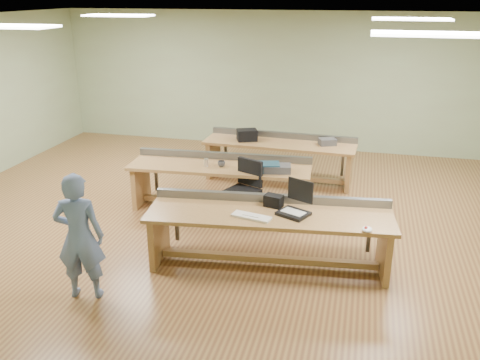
# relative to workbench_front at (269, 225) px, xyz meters

# --- Properties ---
(floor) EXTENTS (10.00, 10.00, 0.00)m
(floor) POSITION_rel_workbench_front_xyz_m (-0.84, 1.40, -0.56)
(floor) COLOR olive
(floor) RESTS_ON ground
(ceiling) EXTENTS (10.00, 10.00, 0.00)m
(ceiling) POSITION_rel_workbench_front_xyz_m (-0.84, 1.40, 2.44)
(ceiling) COLOR silver
(ceiling) RESTS_ON wall_back
(wall_back) EXTENTS (10.00, 0.04, 3.00)m
(wall_back) POSITION_rel_workbench_front_xyz_m (-0.84, 5.40, 0.94)
(wall_back) COLOR gray
(wall_back) RESTS_ON floor
(wall_front) EXTENTS (10.00, 0.04, 3.00)m
(wall_front) POSITION_rel_workbench_front_xyz_m (-0.84, -2.60, 0.94)
(wall_front) COLOR gray
(wall_front) RESTS_ON floor
(fluor_panels) EXTENTS (6.20, 3.50, 0.03)m
(fluor_panels) POSITION_rel_workbench_front_xyz_m (-0.84, 1.40, 2.41)
(fluor_panels) COLOR white
(fluor_panels) RESTS_ON ceiling
(workbench_front) EXTENTS (3.19, 1.18, 0.86)m
(workbench_front) POSITION_rel_workbench_front_xyz_m (0.00, 0.00, 0.00)
(workbench_front) COLOR #A77D46
(workbench_front) RESTS_ON floor
(workbench_mid) EXTENTS (2.97, 0.96, 0.86)m
(workbench_mid) POSITION_rel_workbench_front_xyz_m (-1.12, 1.64, -0.00)
(workbench_mid) COLOR #A77D46
(workbench_mid) RESTS_ON floor
(workbench_back) EXTENTS (2.83, 0.86, 0.86)m
(workbench_back) POSITION_rel_workbench_front_xyz_m (-0.41, 3.17, -0.01)
(workbench_back) COLOR #A77D46
(workbench_back) RESTS_ON floor
(person) EXTENTS (0.63, 0.49, 1.54)m
(person) POSITION_rel_workbench_front_xyz_m (-1.96, -1.23, 0.21)
(person) COLOR slate
(person) RESTS_ON floor
(laptop_base) EXTENTS (0.46, 0.43, 0.04)m
(laptop_base) POSITION_rel_workbench_front_xyz_m (0.31, -0.01, 0.21)
(laptop_base) COLOR black
(laptop_base) RESTS_ON workbench_front
(laptop_screen) EXTENTS (0.34, 0.17, 0.29)m
(laptop_screen) POSITION_rel_workbench_front_xyz_m (0.37, 0.11, 0.48)
(laptop_screen) COLOR black
(laptop_screen) RESTS_ON laptop_base
(keyboard) EXTENTS (0.52, 0.27, 0.03)m
(keyboard) POSITION_rel_workbench_front_xyz_m (-0.19, -0.22, 0.20)
(keyboard) COLOR silver
(keyboard) RESTS_ON workbench_front
(trackball_mouse) EXTENTS (0.15, 0.16, 0.06)m
(trackball_mouse) POSITION_rel_workbench_front_xyz_m (1.21, -0.27, 0.22)
(trackball_mouse) COLOR white
(trackball_mouse) RESTS_ON workbench_front
(camera_bag) EXTENTS (0.26, 0.20, 0.16)m
(camera_bag) POSITION_rel_workbench_front_xyz_m (0.02, 0.19, 0.27)
(camera_bag) COLOR black
(camera_bag) RESTS_ON workbench_front
(task_chair) EXTENTS (0.70, 0.70, 0.98)m
(task_chair) POSITION_rel_workbench_front_xyz_m (-0.63, 1.20, -0.20)
(task_chair) COLOR black
(task_chair) RESTS_ON floor
(parts_bin_teal) EXTENTS (0.43, 0.36, 0.13)m
(parts_bin_teal) POSITION_rel_workbench_front_xyz_m (-0.33, 1.52, 0.25)
(parts_bin_teal) COLOR #143444
(parts_bin_teal) RESTS_ON workbench_mid
(parts_bin_grey) EXTENTS (0.46, 0.34, 0.11)m
(parts_bin_grey) POSITION_rel_workbench_front_xyz_m (-0.17, 1.53, 0.24)
(parts_bin_grey) COLOR #38373A
(parts_bin_grey) RESTS_ON workbench_mid
(mug) EXTENTS (0.13, 0.13, 0.09)m
(mug) POSITION_rel_workbench_front_xyz_m (-1.08, 1.56, 0.24)
(mug) COLOR #38373A
(mug) RESTS_ON workbench_mid
(drinks_can) EXTENTS (0.09, 0.09, 0.13)m
(drinks_can) POSITION_rel_workbench_front_xyz_m (-1.32, 1.51, 0.25)
(drinks_can) COLOR silver
(drinks_can) RESTS_ON workbench_mid
(storage_box_back) EXTENTS (0.44, 0.38, 0.21)m
(storage_box_back) POSITION_rel_workbench_front_xyz_m (-1.03, 3.13, 0.29)
(storage_box_back) COLOR black
(storage_box_back) RESTS_ON workbench_back
(tray_back) EXTENTS (0.35, 0.31, 0.12)m
(tray_back) POSITION_rel_workbench_front_xyz_m (0.46, 3.20, 0.25)
(tray_back) COLOR #38373A
(tray_back) RESTS_ON workbench_back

